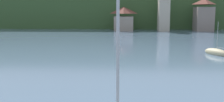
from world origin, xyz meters
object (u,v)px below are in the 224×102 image
object	(u,v)px
shore_building_west	(124,19)
shore_building_central	(204,15)
shore_building_westcentral	(164,13)
sailboat_far_7	(216,53)

from	to	relation	value
shore_building_west	shore_building_central	size ratio (longest dim) A/B	0.75
shore_building_west	shore_building_central	xyz separation A→B (m)	(22.54, -0.06, 1.08)
shore_building_west	shore_building_central	world-z (taller)	shore_building_central
shore_building_westcentral	shore_building_central	bearing A→B (deg)	3.09
shore_building_westcentral	shore_building_central	size ratio (longest dim) A/B	1.16
shore_building_westcentral	shore_building_west	bearing A→B (deg)	176.62
shore_building_west	sailboat_far_7	distance (m)	44.55
shore_building_westcentral	sailboat_far_7	distance (m)	42.15
shore_building_west	shore_building_westcentral	size ratio (longest dim) A/B	0.65
shore_building_west	shore_building_westcentral	distance (m)	11.43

